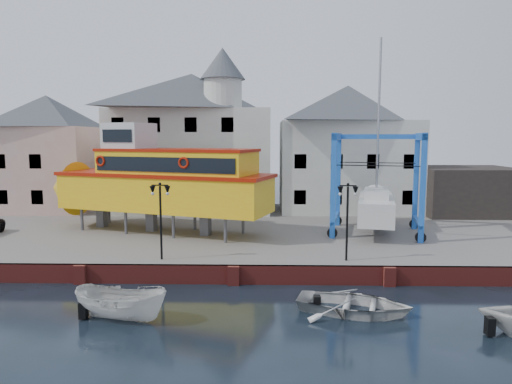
{
  "coord_description": "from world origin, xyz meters",
  "views": [
    {
      "loc": [
        1.68,
        -22.84,
        7.6
      ],
      "look_at": [
        1.0,
        7.0,
        4.0
      ],
      "focal_mm": 32.0,
      "sensor_mm": 36.0,
      "label": 1
    }
  ],
  "objects": [
    {
      "name": "ground",
      "position": [
        0.0,
        0.0,
        0.0
      ],
      "size": [
        140.0,
        140.0,
        0.0
      ],
      "primitive_type": "plane",
      "color": "black",
      "rests_on": "ground"
    },
    {
      "name": "hardstanding",
      "position": [
        0.0,
        11.0,
        0.5
      ],
      "size": [
        44.0,
        22.0,
        1.0
      ],
      "primitive_type": "cube",
      "color": "slate",
      "rests_on": "ground"
    },
    {
      "name": "quay_wall",
      "position": [
        -0.0,
        0.1,
        0.5
      ],
      "size": [
        44.0,
        0.47,
        1.0
      ],
      "color": "maroon",
      "rests_on": "ground"
    },
    {
      "name": "building_pink",
      "position": [
        -18.0,
        18.0,
        6.15
      ],
      "size": [
        8.0,
        7.0,
        10.3
      ],
      "color": "tan",
      "rests_on": "hardstanding"
    },
    {
      "name": "building_white_main",
      "position": [
        -4.87,
        18.39,
        7.34
      ],
      "size": [
        14.0,
        8.3,
        14.0
      ],
      "color": "beige",
      "rests_on": "hardstanding"
    },
    {
      "name": "building_white_right",
      "position": [
        9.0,
        19.0,
        6.6
      ],
      "size": [
        12.0,
        8.0,
        11.2
      ],
      "color": "beige",
      "rests_on": "hardstanding"
    },
    {
      "name": "shed_dark",
      "position": [
        19.0,
        17.0,
        3.0
      ],
      "size": [
        8.0,
        7.0,
        4.0
      ],
      "primitive_type": "cube",
      "color": "black",
      "rests_on": "hardstanding"
    },
    {
      "name": "lamp_post_left",
      "position": [
        -4.0,
        1.2,
        4.17
      ],
      "size": [
        1.12,
        0.32,
        4.2
      ],
      "color": "black",
      "rests_on": "hardstanding"
    },
    {
      "name": "lamp_post_right",
      "position": [
        6.0,
        1.2,
        4.17
      ],
      "size": [
        1.12,
        0.32,
        4.2
      ],
      "color": "black",
      "rests_on": "hardstanding"
    },
    {
      "name": "tour_boat",
      "position": [
        -6.4,
        8.67,
        4.57
      ],
      "size": [
        17.79,
        9.57,
        7.58
      ],
      "rotation": [
        0.0,
        0.0,
        -0.33
      ],
      "color": "#59595E",
      "rests_on": "hardstanding"
    },
    {
      "name": "travel_lift",
      "position": [
        9.39,
        9.07,
        3.21
      ],
      "size": [
        7.08,
        9.03,
        13.22
      ],
      "rotation": [
        0.0,
        0.0,
        -0.22
      ],
      "color": "#144AAF",
      "rests_on": "hardstanding"
    },
    {
      "name": "motorboat_a",
      "position": [
        -4.38,
        -4.65,
        0.0
      ],
      "size": [
        4.46,
        2.53,
        1.62
      ],
      "primitive_type": "imported",
      "rotation": [
        0.0,
        0.0,
        1.33
      ],
      "color": "silver",
      "rests_on": "ground"
    },
    {
      "name": "motorboat_b",
      "position": [
        5.5,
        -3.68,
        0.0
      ],
      "size": [
        5.7,
        4.75,
        1.02
      ],
      "primitive_type": "imported",
      "rotation": [
        0.0,
        0.0,
        1.28
      ],
      "color": "silver",
      "rests_on": "ground"
    }
  ]
}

